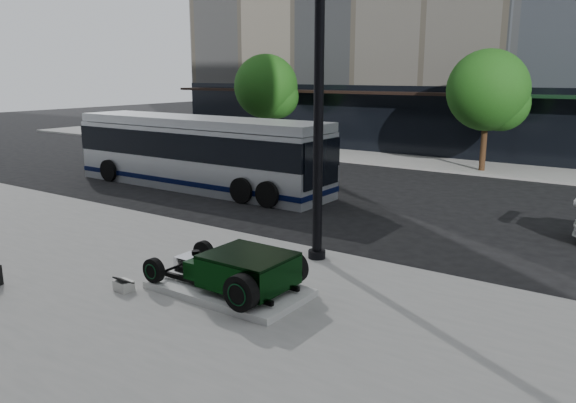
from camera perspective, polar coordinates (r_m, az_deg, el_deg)
The scene contains 8 objects.
ground at distance 17.31m, azimuth 3.69°, elevation -2.87°, with size 120.00×120.00×0.00m, color black.
sidewalk_far at distance 29.91m, azimuth 17.75°, elevation 3.38°, with size 70.00×4.00×0.12m, color gray.
street_trees at distance 28.36m, azimuth 19.94°, elevation 10.28°, with size 29.80×3.80×5.70m.
display_plinth at distance 12.23m, azimuth -6.02°, elevation -8.79°, with size 3.40×1.80×0.15m, color silver.
hot_rod at distance 11.85m, azimuth -4.85°, elevation -6.89°, with size 3.22×2.00×0.81m.
info_plaque at distance 12.72m, azimuth -16.35°, elevation -8.14°, with size 0.42×0.33×0.31m.
lamppost at distance 13.62m, azimuth 3.12°, elevation 9.13°, with size 0.44×0.44×7.98m.
transit_bus at distance 23.76m, azimuth -9.09°, elevation 4.98°, with size 12.12×2.88×2.92m.
Camera 1 is at (8.57, -14.28, 4.71)m, focal length 35.00 mm.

